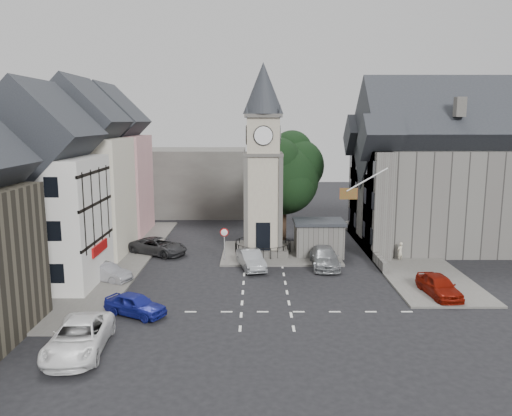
{
  "coord_description": "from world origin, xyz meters",
  "views": [
    {
      "loc": [
        -0.63,
        -34.33,
        11.49
      ],
      "look_at": [
        -0.6,
        5.0,
        4.6
      ],
      "focal_mm": 35.0,
      "sensor_mm": 36.0,
      "label": 1
    }
  ],
  "objects_px": {
    "pedestrian": "(400,252)",
    "car_east_red": "(439,286)",
    "clock_tower": "(263,161)",
    "car_west_blue": "(135,304)",
    "stone_shelter": "(319,238)"
  },
  "relations": [
    {
      "from": "clock_tower",
      "to": "car_west_blue",
      "type": "distance_m",
      "value": 17.68
    },
    {
      "from": "stone_shelter",
      "to": "pedestrian",
      "type": "distance_m",
      "value": 6.82
    },
    {
      "from": "clock_tower",
      "to": "stone_shelter",
      "type": "distance_m",
      "value": 8.15
    },
    {
      "from": "pedestrian",
      "to": "car_east_red",
      "type": "bearing_deg",
      "value": 54.74
    },
    {
      "from": "clock_tower",
      "to": "car_east_red",
      "type": "bearing_deg",
      "value": -43.13
    },
    {
      "from": "clock_tower",
      "to": "car_east_red",
      "type": "xyz_separation_m",
      "value": [
        11.5,
        -10.77,
        -7.38
      ]
    },
    {
      "from": "clock_tower",
      "to": "pedestrian",
      "type": "height_order",
      "value": "clock_tower"
    },
    {
      "from": "clock_tower",
      "to": "car_east_red",
      "type": "relative_size",
      "value": 3.75
    },
    {
      "from": "car_west_blue",
      "to": "pedestrian",
      "type": "xyz_separation_m",
      "value": [
        19.11,
        11.52,
        0.15
      ]
    },
    {
      "from": "stone_shelter",
      "to": "car_east_red",
      "type": "distance_m",
      "value": 12.3
    },
    {
      "from": "car_west_blue",
      "to": "clock_tower",
      "type": "bearing_deg",
      "value": -1.64
    },
    {
      "from": "clock_tower",
      "to": "pedestrian",
      "type": "distance_m",
      "value": 13.66
    },
    {
      "from": "clock_tower",
      "to": "pedestrian",
      "type": "xyz_separation_m",
      "value": [
        11.28,
        -2.47,
        -7.3
      ]
    },
    {
      "from": "pedestrian",
      "to": "stone_shelter",
      "type": "bearing_deg",
      "value": -53.74
    },
    {
      "from": "car_east_red",
      "to": "pedestrian",
      "type": "height_order",
      "value": "pedestrian"
    }
  ]
}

